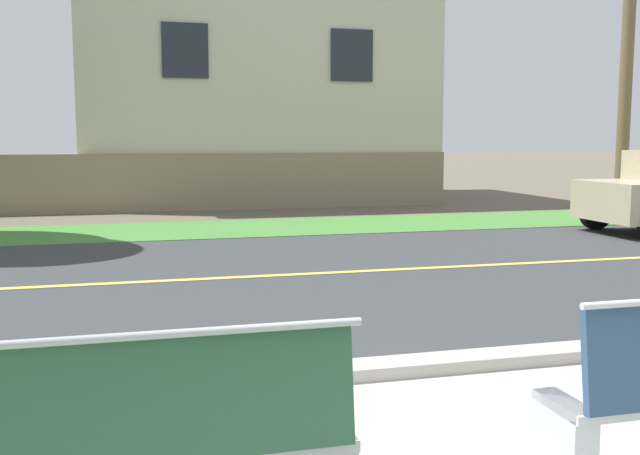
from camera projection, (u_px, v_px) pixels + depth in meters
name	position (u px, v px, depth m)	size (l,w,h in m)	color
ground_plane	(234.00, 259.00, 10.87)	(140.00, 140.00, 0.00)	#665B4C
curb_edge	(343.00, 372.00, 5.44)	(44.00, 0.30, 0.11)	#ADA89E
street_asphalt	(251.00, 277.00, 9.43)	(52.00, 8.00, 0.01)	#383A3D
road_centre_line	(251.00, 277.00, 9.43)	(48.00, 0.14, 0.01)	#E0CC4C
far_verge_grass	(207.00, 229.00, 14.29)	(48.00, 2.80, 0.02)	#478438
bench_left	(153.00, 448.00, 3.16)	(1.78, 0.48, 1.01)	#9EA0A8
garden_wall	(196.00, 182.00, 18.02)	(13.00, 0.36, 1.40)	gray
house_across_street	(249.00, 66.00, 21.18)	(10.01, 6.91, 7.60)	beige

